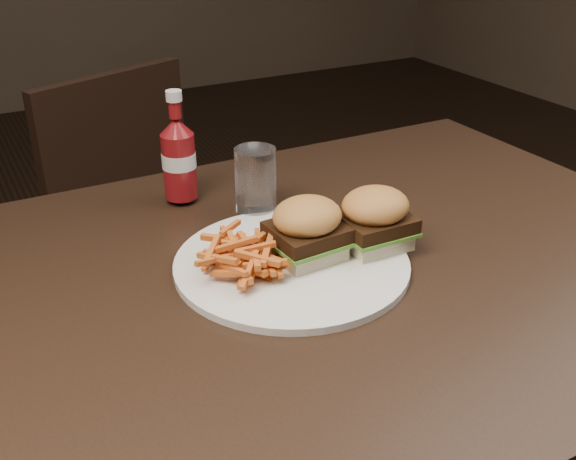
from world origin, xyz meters
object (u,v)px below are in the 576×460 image
chair_far (84,228)px  plate (292,263)px  tumbler (256,180)px  dining_table (292,284)px  ketchup_bottle (179,166)px

chair_far → plate: bearing=75.0°
chair_far → plate: size_ratio=1.26×
chair_far → tumbler: tumbler is taller
dining_table → chair_far: dining_table is taller
dining_table → tumbler: (0.03, 0.18, 0.08)m
chair_far → tumbler: 0.83m
plate → tumbler: 0.18m
tumbler → dining_table: bearing=-101.1°
dining_table → ketchup_bottle: size_ratio=11.59×
plate → tumbler: size_ratio=3.16×
dining_table → plate: (0.00, 0.01, 0.03)m
ketchup_bottle → dining_table: bearing=-79.5°
dining_table → tumbler: tumbler is taller
dining_table → plate: 0.03m
ketchup_bottle → tumbler: ketchup_bottle is taller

